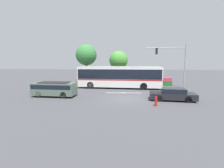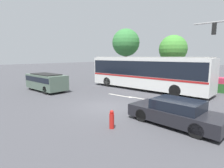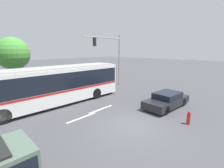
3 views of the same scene
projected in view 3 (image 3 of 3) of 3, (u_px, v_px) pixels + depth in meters
ground_plane at (132, 125)px, 9.82m from camera, size 140.00×140.00×0.00m
city_bus at (55, 84)px, 13.17m from camera, size 12.12×2.94×3.19m
sedan_foreground at (167, 100)px, 12.80m from camera, size 4.52×2.17×1.22m
traffic_light_pole at (112, 53)px, 19.23m from camera, size 5.76×0.24×6.39m
flowering_hedge at (79, 83)px, 19.11m from camera, size 7.13×1.33×1.31m
street_tree_centre at (13, 54)px, 17.54m from camera, size 3.59×3.59×5.97m
fire_hydrant at (189, 118)px, 9.85m from camera, size 0.22×0.22×0.86m
lane_stripe_near at (101, 109)px, 12.44m from camera, size 2.40×0.16×0.01m
lane_stripe_mid at (82, 118)px, 10.89m from camera, size 2.40×0.16×0.01m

